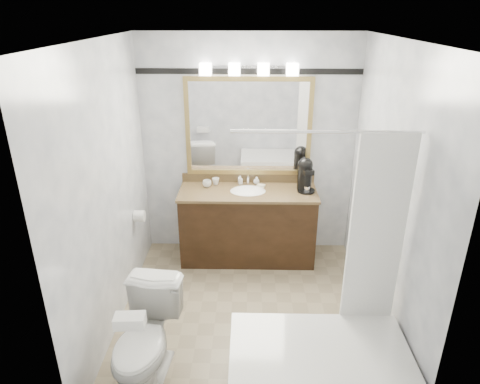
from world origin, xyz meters
name	(u,v)px	position (x,y,z in m)	size (l,w,h in m)	color
room	(248,194)	(0.00, 0.00, 1.25)	(2.42, 2.62, 2.52)	gray
vanity	(248,223)	(0.00, 1.02, 0.44)	(1.53, 0.58, 0.97)	black
mirror	(248,127)	(0.00, 1.28, 1.50)	(1.40, 0.04, 1.10)	tan
vanity_light_bar	(249,69)	(0.00, 1.23, 2.13)	(1.02, 0.14, 0.12)	silver
accent_stripe	(249,71)	(0.00, 1.29, 2.10)	(2.40, 0.01, 0.06)	black
bathtub	(320,362)	(0.55, -0.90, 0.28)	(1.30, 0.75, 1.96)	white
tp_roll	(139,216)	(-1.14, 0.66, 0.70)	(0.12, 0.12, 0.11)	white
toilet	(145,341)	(-0.77, -0.83, 0.39)	(0.44, 0.77, 0.79)	white
tissue_box	(130,321)	(-0.77, -1.12, 0.83)	(0.20, 0.11, 0.08)	white
coffee_maker	(305,174)	(0.63, 1.06, 1.04)	(0.20, 0.24, 0.37)	black
cup_left	(207,184)	(-0.46, 1.12, 0.89)	(0.10, 0.10, 0.08)	white
cup_right	(216,181)	(-0.37, 1.20, 0.89)	(0.08, 0.08, 0.08)	white
soap_bottle_a	(240,180)	(-0.09, 1.22, 0.90)	(0.04, 0.04, 0.10)	white
soap_bottle_b	(256,180)	(0.10, 1.22, 0.89)	(0.07, 0.07, 0.09)	white
soap_bar	(261,186)	(0.15, 1.13, 0.86)	(0.09, 0.05, 0.03)	beige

